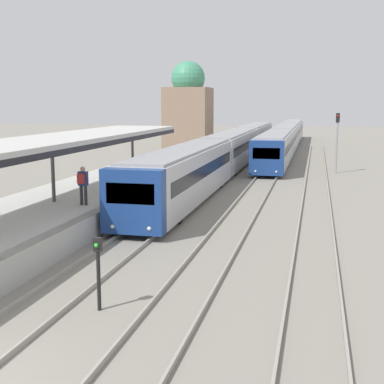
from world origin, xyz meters
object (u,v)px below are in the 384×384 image
Objects in this scene: person_on_platform at (83,182)px; signal_post_near at (98,266)px; train_near at (232,148)px; signal_mast_far at (337,135)px; train_far at (286,136)px.

person_on_platform reaches higher than signal_post_near.
person_on_platform is 23.60m from train_near.
train_near is 10.92× the size of signal_mast_far.
person_on_platform is at bearing -117.31° from signal_mast_far.
train_far is at bearing 104.10° from signal_mast_far.
person_on_platform is at bearing -98.59° from train_far.
train_near is 1.03× the size of train_far.
train_near is 18.04m from train_far.
train_near is at bearing 92.77° from signal_post_near.
signal_post_near is (1.54, -31.90, -0.44)m from train_near.
train_near is 8.72m from signal_mast_far.
train_far is 24.99× the size of signal_post_near.
person_on_platform is 0.86× the size of signal_post_near.
person_on_platform is at bearing 116.74° from signal_post_near.
signal_post_near is (4.26, -8.45, -0.81)m from person_on_platform.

